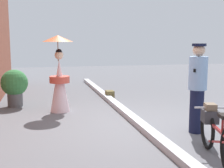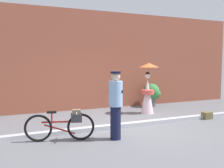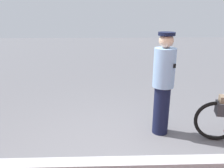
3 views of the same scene
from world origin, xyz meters
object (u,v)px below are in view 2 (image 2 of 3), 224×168
backpack_on_pavement (207,115)px  person_officer (116,103)px  person_with_parasol (148,89)px  bicycle_near_officer (64,124)px  potted_plant_by_door (152,93)px

backpack_on_pavement → person_officer: bearing=-167.9°
person_with_parasol → bicycle_near_officer: bearing=-150.6°
bicycle_near_officer → person_officer: bearing=-17.4°
potted_plant_by_door → person_officer: bearing=-132.9°
person_officer → backpack_on_pavement: (3.72, 0.79, -0.78)m
person_with_parasol → potted_plant_by_door: (0.89, 1.11, -0.35)m
bicycle_near_officer → potted_plant_by_door: (4.46, 3.13, 0.17)m
potted_plant_by_door → backpack_on_pavement: size_ratio=3.26×
person_officer → backpack_on_pavement: 3.88m
potted_plant_by_door → backpack_on_pavement: bearing=-80.3°
bicycle_near_officer → backpack_on_pavement: 4.95m
person_with_parasol → backpack_on_pavement: size_ratio=6.18×
person_with_parasol → potted_plant_by_door: bearing=51.3°
bicycle_near_officer → person_officer: person_officer is taller
potted_plant_by_door → backpack_on_pavement: (0.46, -2.71, -0.45)m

